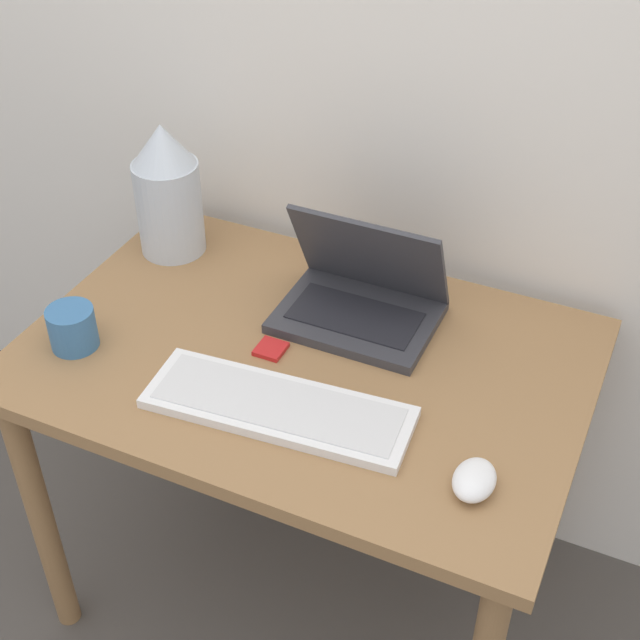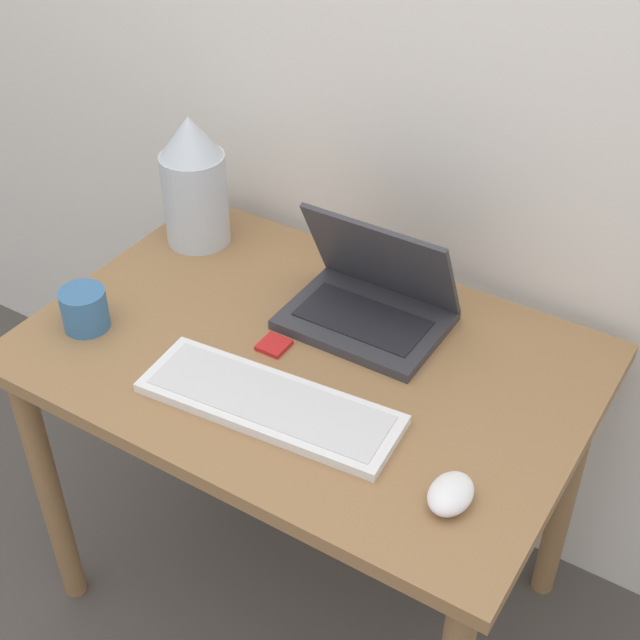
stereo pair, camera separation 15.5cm
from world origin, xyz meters
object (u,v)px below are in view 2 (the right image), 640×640
at_px(keyboard, 270,403).
at_px(mouse, 451,494).
at_px(mp3_player, 274,345).
at_px(mug, 85,309).
at_px(laptop, 371,299).
at_px(vase, 194,182).

xyz_separation_m(keyboard, mouse, (0.35, -0.03, 0.01)).
xyz_separation_m(mp3_player, mug, (-0.34, -0.14, 0.04)).
xyz_separation_m(laptop, keyboard, (-0.02, -0.31, -0.04)).
relative_size(keyboard, mouse, 5.11).
bearing_deg(mouse, keyboard, 175.55).
bearing_deg(keyboard, vase, 140.32).
relative_size(mouse, vase, 0.32).
height_order(keyboard, mp3_player, keyboard).
xyz_separation_m(mouse, vase, (-0.78, 0.39, 0.12)).
xyz_separation_m(laptop, mouse, (0.33, -0.33, -0.03)).
bearing_deg(mp3_player, laptop, 57.04).
relative_size(mouse, mp3_player, 1.71).
distance_m(vase, mp3_player, 0.43).
xyz_separation_m(keyboard, mug, (-0.42, 0.00, 0.03)).
bearing_deg(mp3_player, keyboard, -58.27).
xyz_separation_m(laptop, mug, (-0.45, -0.30, -0.01)).
bearing_deg(mp3_player, mouse, -20.73).
distance_m(mouse, vase, 0.88).
xyz_separation_m(mouse, mp3_player, (-0.44, 0.17, -0.01)).
bearing_deg(keyboard, mug, 179.71).
bearing_deg(keyboard, laptop, 85.50).
relative_size(vase, mp3_player, 5.35).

